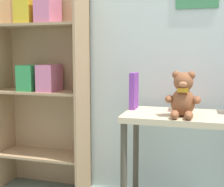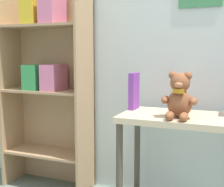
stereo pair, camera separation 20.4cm
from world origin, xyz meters
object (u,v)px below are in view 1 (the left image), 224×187
at_px(bookshelf_side, 43,76).
at_px(display_table, 180,132).
at_px(book_standing_red, 182,96).
at_px(teddy_bear, 183,96).
at_px(book_standing_purple, 134,91).

relative_size(bookshelf_side, display_table, 2.18).
bearing_deg(book_standing_red, display_table, -91.92).
distance_m(teddy_bear, book_standing_purple, 0.37).
height_order(bookshelf_side, book_standing_red, bookshelf_side).
bearing_deg(book_standing_purple, display_table, -14.24).
bearing_deg(bookshelf_side, book_standing_purple, -6.53).
bearing_deg(display_table, book_standing_purple, 163.83).
xyz_separation_m(bookshelf_side, book_standing_purple, (0.70, -0.08, -0.08)).
height_order(display_table, teddy_bear, teddy_bear).
distance_m(teddy_bear, book_standing_red, 0.20).
relative_size(bookshelf_side, book_standing_red, 7.85).
xyz_separation_m(display_table, book_standing_purple, (-0.31, 0.09, 0.23)).
relative_size(display_table, teddy_bear, 2.59).
bearing_deg(book_standing_purple, bookshelf_side, 175.40).
height_order(display_table, book_standing_red, book_standing_red).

